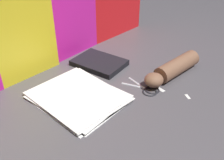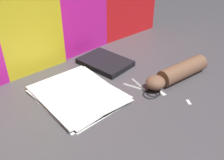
% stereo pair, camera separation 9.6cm
% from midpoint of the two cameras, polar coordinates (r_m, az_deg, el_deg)
% --- Properties ---
extents(ground_plane, '(6.00, 6.00, 0.00)m').
position_cam_midpoint_polar(ground_plane, '(1.02, 3.52, -2.18)').
color(ground_plane, '#4C494F').
extents(backdrop_panel_center, '(0.75, 0.02, 0.44)m').
position_cam_midpoint_polar(backdrop_panel_center, '(1.15, -9.07, 14.04)').
color(backdrop_panel_center, '#D81E9E').
rests_on(backdrop_panel_center, ground_plane).
extents(paper_stack, '(0.29, 0.34, 0.02)m').
position_cam_midpoint_polar(paper_stack, '(0.98, -4.65, -3.23)').
color(paper_stack, white).
rests_on(paper_stack, ground_plane).
extents(book_closed, '(0.18, 0.23, 0.02)m').
position_cam_midpoint_polar(book_closed, '(1.18, 0.81, 3.83)').
color(book_closed, black).
rests_on(book_closed, ground_plane).
extents(scissors, '(0.09, 0.16, 0.01)m').
position_cam_midpoint_polar(scissors, '(1.02, 10.49, -2.43)').
color(scissors, silver).
rests_on(scissors, ground_plane).
extents(hand_forearm, '(0.32, 0.11, 0.07)m').
position_cam_midpoint_polar(hand_forearm, '(1.10, 16.48, 1.47)').
color(hand_forearm, brown).
rests_on(hand_forearm, ground_plane).
extents(paper_scrap_near, '(0.02, 0.03, 0.00)m').
position_cam_midpoint_polar(paper_scrap_near, '(1.02, 13.57, -2.87)').
color(paper_scrap_near, white).
rests_on(paper_scrap_near, ground_plane).
extents(paper_scrap_mid, '(0.03, 0.03, 0.00)m').
position_cam_midpoint_polar(paper_scrap_mid, '(1.00, 19.01, -4.63)').
color(paper_scrap_mid, white).
rests_on(paper_scrap_mid, ground_plane).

